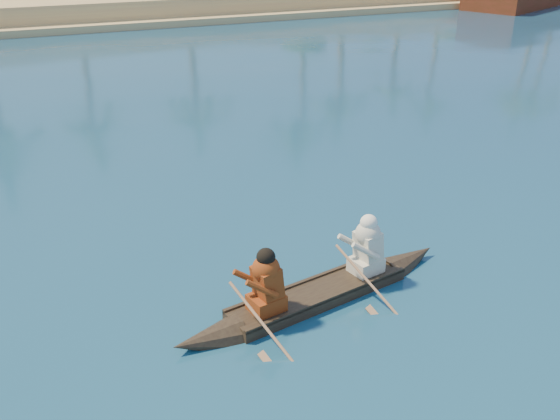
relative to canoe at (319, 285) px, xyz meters
name	(u,v)px	position (x,y,z in m)	size (l,w,h in m)	color
canoe	(319,285)	(0.00, 0.00, 0.00)	(4.94, 1.57, 1.35)	#352A1D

